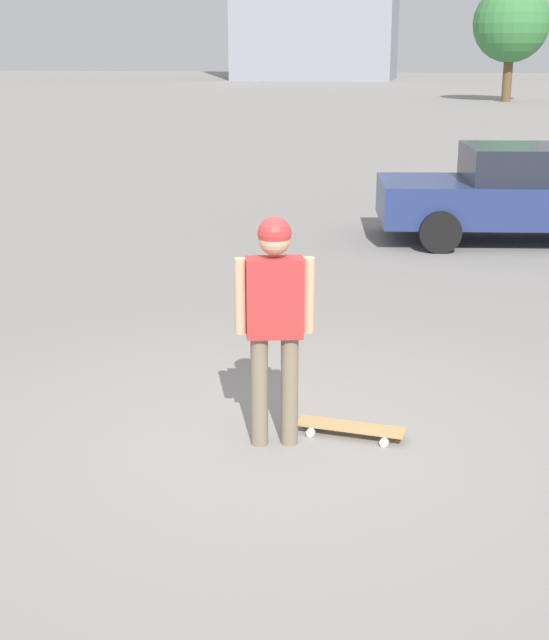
% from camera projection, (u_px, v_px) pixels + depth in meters
% --- Properties ---
extents(ground_plane, '(220.00, 220.00, 0.00)m').
position_uv_depth(ground_plane, '(275.00, 443.00, 6.64)').
color(ground_plane, gray).
extents(person, '(0.56, 0.29, 1.71)m').
position_uv_depth(person, '(275.00, 308.00, 6.33)').
color(person, '#7A6B56').
rests_on(person, ground_plane).
extents(skateboard, '(0.85, 0.34, 0.08)m').
position_uv_depth(skateboard, '(351.00, 428.00, 6.75)').
color(skateboard, tan).
rests_on(skateboard, ground_plane).
extents(car_parked_near, '(4.44, 2.43, 1.44)m').
position_uv_depth(car_parked_near, '(522.00, 193.00, 13.44)').
color(car_parked_near, navy).
rests_on(car_parked_near, ground_plane).
extents(tree_distant, '(4.13, 4.13, 6.21)m').
position_uv_depth(tree_distant, '(511.00, 24.00, 48.37)').
color(tree_distant, brown).
rests_on(tree_distant, ground_plane).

